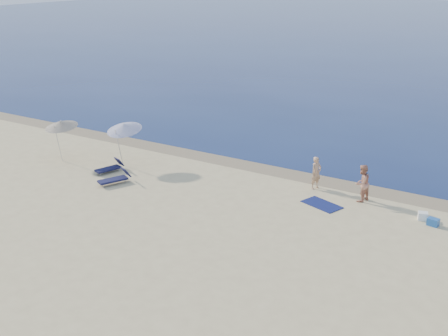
# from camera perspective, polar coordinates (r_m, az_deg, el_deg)

# --- Properties ---
(wet_sand_strip) EXTENTS (240.00, 1.60, 0.00)m
(wet_sand_strip) POSITION_cam_1_polar(r_m,az_deg,el_deg) (28.87, 7.15, -0.66)
(wet_sand_strip) COLOR #847254
(wet_sand_strip) RESTS_ON ground
(person_left) EXTENTS (0.58, 0.68, 1.58)m
(person_left) POSITION_cam_1_polar(r_m,az_deg,el_deg) (26.97, 9.35, -0.49)
(person_left) COLOR tan
(person_left) RESTS_ON ground
(person_right) EXTENTS (0.88, 1.00, 1.72)m
(person_right) POSITION_cam_1_polar(r_m,az_deg,el_deg) (25.92, 13.84, -1.50)
(person_right) COLOR tan
(person_right) RESTS_ON ground
(beach_towel) EXTENTS (1.96, 1.49, 0.03)m
(beach_towel) POSITION_cam_1_polar(r_m,az_deg,el_deg) (25.46, 9.91, -3.67)
(beach_towel) COLOR #0E1548
(beach_towel) RESTS_ON ground
(white_bag) EXTENTS (0.47, 0.43, 0.34)m
(white_bag) POSITION_cam_1_polar(r_m,az_deg,el_deg) (25.03, 19.55, -4.63)
(white_bag) COLOR white
(white_bag) RESTS_ON ground
(blue_cooler) EXTENTS (0.49, 0.39, 0.32)m
(blue_cooler) POSITION_cam_1_polar(r_m,az_deg,el_deg) (24.64, 20.47, -5.16)
(blue_cooler) COLOR #1E55A4
(blue_cooler) RESTS_ON ground
(umbrella_near) EXTENTS (1.89, 1.92, 2.46)m
(umbrella_near) POSITION_cam_1_polar(r_m,az_deg,el_deg) (29.96, -10.13, 4.11)
(umbrella_near) COLOR silver
(umbrella_near) RESTS_ON ground
(umbrella_far) EXTENTS (1.80, 1.83, 2.38)m
(umbrella_far) POSITION_cam_1_polar(r_m,az_deg,el_deg) (31.45, -16.23, 4.32)
(umbrella_far) COLOR silver
(umbrella_far) RESTS_ON ground
(lounger_left) EXTENTS (0.92, 1.58, 0.66)m
(lounger_left) POSITION_cam_1_polar(r_m,az_deg,el_deg) (29.50, -11.50, 0.04)
(lounger_left) COLOR #141539
(lounger_left) RESTS_ON ground
(lounger_right) EXTENTS (1.14, 1.68, 0.71)m
(lounger_right) POSITION_cam_1_polar(r_m,az_deg,el_deg) (27.91, -10.99, -1.06)
(lounger_right) COLOR #16183C
(lounger_right) RESTS_ON ground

